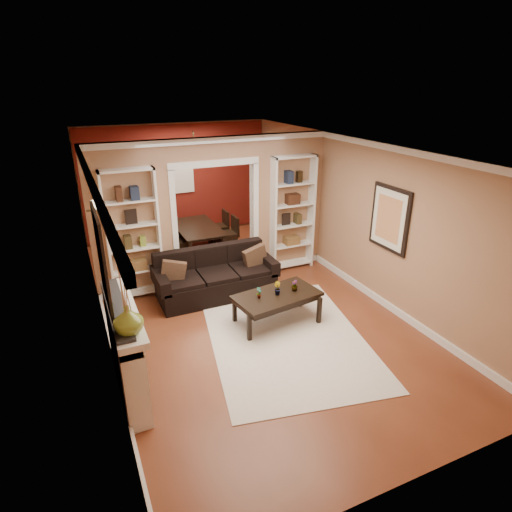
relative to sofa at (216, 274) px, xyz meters
name	(u,v)px	position (x,y,z in m)	size (l,w,h in m)	color
floor	(240,303)	(0.28, -0.45, -0.42)	(8.00, 8.00, 0.00)	brown
ceiling	(238,146)	(0.28, -0.45, 2.28)	(8.00, 8.00, 0.00)	white
wall_back	(177,181)	(0.28, 3.55, 0.93)	(8.00, 8.00, 0.00)	#A67858
wall_front	(417,372)	(0.28, -4.45, 0.93)	(8.00, 8.00, 0.00)	#A67858
wall_left	(94,251)	(-1.97, -0.45, 0.93)	(8.00, 8.00, 0.00)	#A67858
wall_right	(353,214)	(2.53, -0.45, 0.93)	(8.00, 8.00, 0.00)	#A67858
partition_wall	(215,211)	(0.28, 0.75, 0.93)	(4.50, 0.15, 2.70)	#A67858
red_back_panel	(178,182)	(0.28, 3.52, 0.90)	(4.44, 0.04, 2.64)	maroon
dining_window	(177,173)	(0.28, 3.48, 1.13)	(0.78, 0.03, 0.98)	#8CA5CC
area_rug	(286,337)	(0.51, -1.74, -0.41)	(2.25, 3.15, 0.01)	silver
sofa	(216,274)	(0.00, 0.00, 0.00)	(2.14, 0.93, 0.84)	black
pillow_left	(173,272)	(-0.76, -0.02, 0.19)	(0.40, 0.12, 0.40)	brown
pillow_right	(255,257)	(0.76, -0.02, 0.20)	(0.43, 0.12, 0.43)	brown
coffee_table	(277,308)	(0.58, -1.27, -0.17)	(1.33, 0.72, 0.51)	black
plant_left	(259,293)	(0.27, -1.27, 0.18)	(0.10, 0.07, 0.19)	#336626
plant_center	(277,288)	(0.58, -1.27, 0.19)	(0.12, 0.09, 0.21)	#336626
plant_right	(295,285)	(0.89, -1.27, 0.18)	(0.10, 0.10, 0.18)	#336626
bookshelf_left	(133,235)	(-1.27, 0.58, 0.73)	(0.90, 0.30, 2.30)	white
bookshelf_right	(292,214)	(1.83, 0.58, 0.73)	(0.90, 0.30, 2.30)	white
fireplace	(128,350)	(-1.81, -1.95, 0.16)	(0.32, 1.70, 1.16)	white
vase	(128,320)	(-1.81, -2.54, 0.90)	(0.31, 0.31, 0.33)	olive
mirror	(102,260)	(-1.95, -1.95, 1.38)	(0.03, 0.95, 1.10)	silver
wall_sconce	(93,208)	(-1.87, 0.10, 1.41)	(0.18, 0.18, 0.22)	#FFE0A5
framed_art	(389,219)	(2.49, -1.45, 1.13)	(0.04, 0.85, 1.05)	black
dining_table	(199,238)	(0.37, 2.24, -0.13)	(0.91, 1.63, 0.57)	black
dining_chair_nw	(178,242)	(-0.18, 1.94, -0.03)	(0.38, 0.38, 0.77)	black
dining_chair_ne	(226,234)	(0.92, 1.94, -0.01)	(0.40, 0.40, 0.82)	black
dining_chair_sw	(171,230)	(-0.18, 2.54, 0.05)	(0.46, 0.46, 0.93)	black
dining_chair_se	(217,227)	(0.92, 2.54, -0.02)	(0.39, 0.39, 0.79)	black
chandelier	(191,162)	(0.28, 2.25, 1.60)	(0.50, 0.50, 0.30)	#322816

